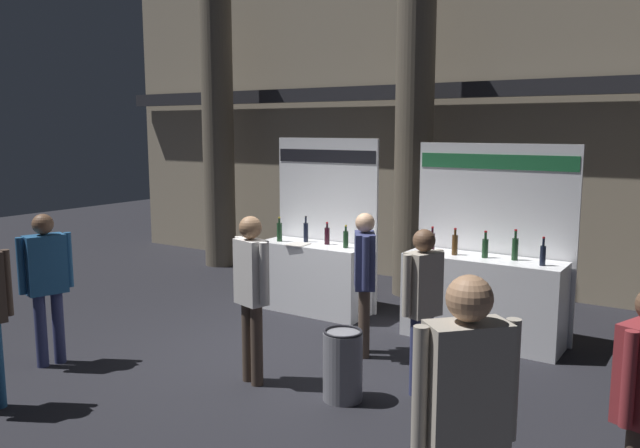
% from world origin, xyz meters
% --- Properties ---
extents(ground_plane, '(27.38, 27.38, 0.00)m').
position_xyz_m(ground_plane, '(0.00, 0.00, 0.00)').
color(ground_plane, black).
extents(hall_colonnade, '(13.69, 1.41, 5.76)m').
position_xyz_m(hall_colonnade, '(0.00, 4.28, 2.80)').
color(hall_colonnade, tan).
rests_on(hall_colonnade, ground_plane).
extents(exhibitor_booth_0, '(1.65, 0.69, 2.45)m').
position_xyz_m(exhibitor_booth_0, '(-0.74, 1.88, 0.60)').
color(exhibitor_booth_0, white).
rests_on(exhibitor_booth_0, ground_plane).
extents(exhibitor_booth_1, '(1.99, 0.66, 2.40)m').
position_xyz_m(exhibitor_booth_1, '(1.69, 1.92, 0.62)').
color(exhibitor_booth_1, white).
rests_on(exhibitor_booth_1, ground_plane).
extents(trash_bin, '(0.38, 0.38, 0.69)m').
position_xyz_m(trash_bin, '(1.12, -0.48, 0.34)').
color(trash_bin, slate).
rests_on(trash_bin, ground_plane).
extents(visitor_0, '(0.49, 0.29, 1.73)m').
position_xyz_m(visitor_0, '(0.14, -0.63, 1.01)').
color(visitor_0, '#47382D').
rests_on(visitor_0, ground_plane).
extents(visitor_2, '(0.46, 0.47, 1.85)m').
position_xyz_m(visitor_2, '(3.02, -2.39, 1.12)').
color(visitor_2, '#33563D').
rests_on(visitor_2, ground_plane).
extents(visitor_3, '(0.40, 0.51, 1.65)m').
position_xyz_m(visitor_3, '(0.70, 0.70, 0.98)').
color(visitor_3, '#47382D').
rests_on(visitor_3, ground_plane).
extents(visitor_5, '(0.32, 0.48, 1.64)m').
position_xyz_m(visitor_5, '(1.69, 0.07, 0.96)').
color(visitor_5, navy).
rests_on(visitor_5, ground_plane).
extents(visitor_7, '(0.32, 0.56, 1.68)m').
position_xyz_m(visitor_7, '(-2.04, -1.45, 1.00)').
color(visitor_7, navy).
rests_on(visitor_7, ground_plane).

